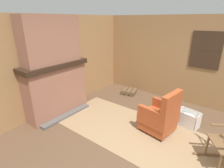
{
  "coord_description": "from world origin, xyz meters",
  "views": [
    {
      "loc": [
        1.11,
        -2.33,
        2.28
      ],
      "look_at": [
        -1.13,
        0.6,
        0.9
      ],
      "focal_mm": 28.0,
      "sensor_mm": 36.0,
      "label": 1
    }
  ],
  "objects": [
    {
      "name": "decorative_plate_on_mantel",
      "position": [
        -2.45,
        0.09,
        1.45
      ],
      "size": [
        0.07,
        0.27,
        0.27
      ],
      "color": "gold",
      "rests_on": "fireplace_hearth"
    },
    {
      "name": "storage_case",
      "position": [
        -2.43,
        0.41,
        1.39
      ],
      "size": [
        0.15,
        0.27,
        0.13
      ],
      "color": "gray",
      "rests_on": "fireplace_hearth"
    },
    {
      "name": "laundry_basket",
      "position": [
        0.41,
        1.4,
        0.18
      ],
      "size": [
        0.51,
        0.38,
        0.36
      ],
      "rotation": [
        0.0,
        0.0,
        -0.18
      ],
      "color": "white",
      "rests_on": "ground"
    },
    {
      "name": "armchair",
      "position": [
        -0.01,
        0.8,
        0.36
      ],
      "size": [
        0.73,
        0.71,
        0.97
      ],
      "rotation": [
        0.0,
        0.0,
        2.99
      ],
      "color": "#A84723",
      "rests_on": "ground"
    },
    {
      "name": "wood_panel_wall_left",
      "position": [
        -2.65,
        0.0,
        1.2
      ],
      "size": [
        0.06,
        5.83,
        2.39
      ],
      "color": "#9E7247",
      "rests_on": "ground"
    },
    {
      "name": "area_rug",
      "position": [
        -0.39,
        0.47,
        0.01
      ],
      "size": [
        3.71,
        1.6,
        0.01
      ],
      "color": "#997A56",
      "rests_on": "ground"
    },
    {
      "name": "ground_plane",
      "position": [
        0.0,
        0.0,
        0.0
      ],
      "size": [
        14.0,
        14.0,
        0.0
      ],
      "primitive_type": "plane",
      "color": "brown"
    },
    {
      "name": "chimney_breast",
      "position": [
        -2.39,
        0.0,
        1.85
      ],
      "size": [
        0.4,
        1.35,
        1.05
      ],
      "color": "#93604C",
      "rests_on": "fireplace_hearth"
    },
    {
      "name": "oil_lamp_vase",
      "position": [
        -2.43,
        -0.58,
        1.44
      ],
      "size": [
        0.12,
        0.12,
        0.32
      ],
      "color": "silver",
      "rests_on": "fireplace_hearth"
    },
    {
      "name": "fireplace_hearth",
      "position": [
        -2.37,
        0.0,
        0.66
      ],
      "size": [
        0.67,
        1.63,
        1.32
      ],
      "color": "#93604C",
      "rests_on": "ground"
    },
    {
      "name": "firewood_stack",
      "position": [
        -1.63,
        2.16,
        0.07
      ],
      "size": [
        0.53,
        0.53,
        0.14
      ],
      "rotation": [
        0.0,
        0.0,
        0.23
      ],
      "color": "brown",
      "rests_on": "ground"
    },
    {
      "name": "wood_panel_wall_back",
      "position": [
        0.01,
        2.64,
        1.2
      ],
      "size": [
        5.83,
        0.09,
        2.39
      ],
      "color": "#9E7247",
      "rests_on": "ground"
    }
  ]
}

